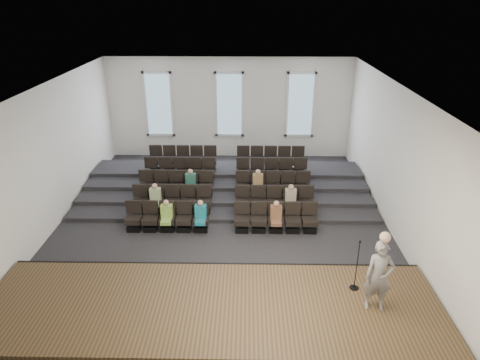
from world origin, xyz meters
TOP-DOWN VIEW (x-y plane):
  - ground at (0.00, 0.00)m, footprint 14.00×14.00m
  - ceiling at (0.00, 0.00)m, footprint 12.00×14.00m
  - wall_back at (0.00, 7.02)m, footprint 12.00×0.04m
  - wall_front at (0.00, -7.02)m, footprint 12.00×0.04m
  - wall_left at (-6.02, 0.00)m, footprint 0.04×14.00m
  - wall_right at (6.02, 0.00)m, footprint 0.04×14.00m
  - stage at (0.00, -5.10)m, footprint 11.80×3.60m
  - stage_lip at (0.00, -3.33)m, footprint 11.80×0.06m
  - risers at (0.00, 3.17)m, footprint 11.80×4.80m
  - seating_rows at (-0.00, 1.54)m, footprint 6.80×4.70m
  - windows at (0.00, 6.95)m, footprint 8.44×0.10m
  - audience at (-0.10, 0.30)m, footprint 5.45×2.64m
  - speaker at (4.15, -5.15)m, footprint 0.72×0.50m
  - mic_stand at (3.81, -4.40)m, footprint 0.25×0.25m

SIDE VIEW (x-z plane):
  - ground at x=0.00m, z-range 0.00..0.00m
  - risers at x=0.00m, z-range -0.10..0.50m
  - stage at x=0.00m, z-range 0.00..0.50m
  - stage_lip at x=0.00m, z-range -0.01..0.51m
  - seating_rows at x=0.00m, z-range -0.15..1.52m
  - audience at x=-0.10m, z-range 0.26..1.36m
  - mic_stand at x=3.81m, z-range 0.20..1.69m
  - speaker at x=4.15m, z-range 0.50..2.40m
  - wall_back at x=0.00m, z-range 0.00..5.00m
  - wall_front at x=0.00m, z-range 0.00..5.00m
  - wall_left at x=-6.02m, z-range 0.00..5.00m
  - wall_right at x=6.02m, z-range 0.00..5.00m
  - windows at x=0.00m, z-range 1.08..4.32m
  - ceiling at x=0.00m, z-range 5.00..5.02m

